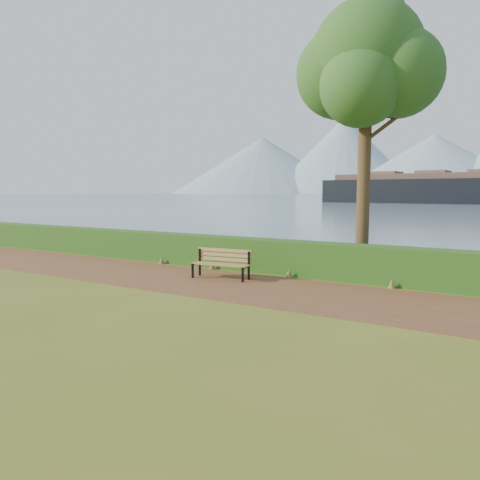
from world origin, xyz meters
The scene contains 5 objects.
ground centered at (0.00, 0.00, 0.00)m, with size 140.00×140.00×0.00m, color #4C5B1A.
path centered at (0.00, 0.30, 0.01)m, with size 40.00×3.40×0.01m, color #54311C.
hedge centered at (0.00, 2.60, 0.50)m, with size 32.00×0.85×1.00m, color #1E4A15.
bench centered at (0.04, 0.92, 0.49)m, with size 1.73×0.70×0.84m.
tree centered at (3.11, 3.95, 6.17)m, with size 4.31×3.62×8.30m.
Camera 1 is at (7.38, -9.96, 2.48)m, focal length 35.00 mm.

